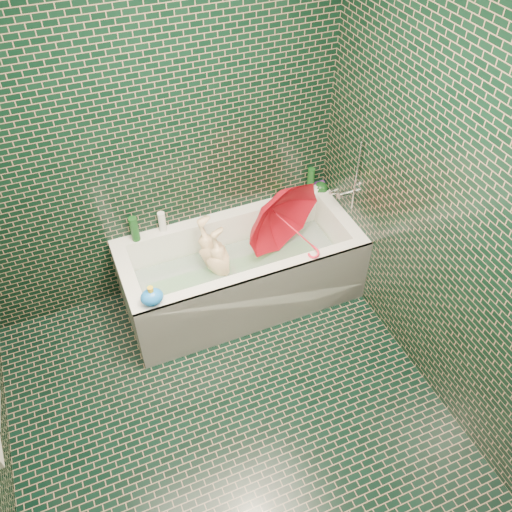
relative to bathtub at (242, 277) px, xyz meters
name	(u,v)px	position (x,y,z in m)	size (l,w,h in m)	color
floor	(235,429)	(-0.45, -1.01, -0.21)	(2.80, 2.80, 0.00)	black
ceiling	(213,16)	(-0.45, -1.01, 2.29)	(2.80, 2.80, 0.00)	white
wall_back	(150,142)	(-0.45, 0.39, 1.04)	(2.80, 2.80, 0.00)	black
wall_right	(459,223)	(0.85, -1.01, 1.04)	(2.80, 2.80, 0.00)	black
bathtub	(242,277)	(0.00, 0.00, 0.00)	(1.70, 0.75, 0.55)	white
bath_mat	(241,281)	(0.00, 0.02, -0.06)	(1.35, 0.47, 0.01)	green
water	(241,267)	(0.00, 0.02, 0.09)	(1.48, 0.53, 0.00)	silver
faucet	(346,190)	(0.81, 0.01, 0.56)	(0.18, 0.19, 0.55)	silver
child	(221,268)	(-0.14, 0.06, 0.10)	(0.32, 0.21, 0.88)	beige
umbrella	(294,229)	(0.37, -0.08, 0.41)	(0.62, 0.62, 0.54)	red
soap_bottle_a	(320,191)	(0.79, 0.32, 0.34)	(0.09, 0.09, 0.23)	white
soap_bottle_b	(319,189)	(0.80, 0.35, 0.34)	(0.09, 0.09, 0.19)	#531E74
soap_bottle_c	(321,193)	(0.79, 0.30, 0.34)	(0.12, 0.12, 0.15)	#124116
bottle_right_tall	(311,180)	(0.72, 0.35, 0.44)	(0.06, 0.06, 0.21)	#124116
bottle_right_pump	(311,182)	(0.72, 0.35, 0.42)	(0.05, 0.05, 0.17)	silver
bottle_left_tall	(134,229)	(-0.66, 0.33, 0.43)	(0.06, 0.06, 0.19)	#124116
bottle_left_short	(162,222)	(-0.46, 0.35, 0.42)	(0.05, 0.05, 0.16)	white
rubber_duck	(284,196)	(0.48, 0.33, 0.38)	(0.12, 0.09, 0.10)	yellow
bath_toy	(152,297)	(-0.71, -0.30, 0.40)	(0.15, 0.13, 0.14)	#1A77EE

